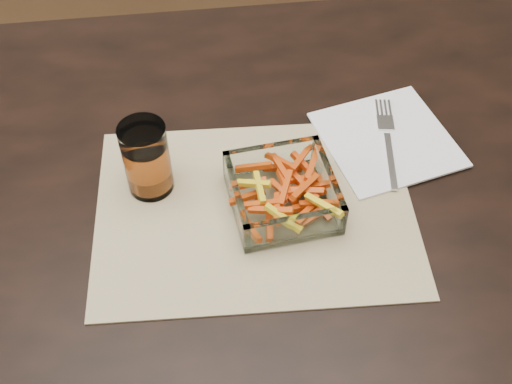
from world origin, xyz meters
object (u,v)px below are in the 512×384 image
Objects in this scene: dining_table at (229,225)px; glass_bowl at (283,195)px; fork at (388,139)px; tumbler at (147,161)px.

glass_bowl is at bearing -28.03° from dining_table.
fork reaches higher than dining_table.
glass_bowl is at bearing -141.32° from fork.
tumbler is at bearing -164.27° from fork.
fork is at bearing 6.83° from tumbler.
dining_table is 10.26× the size of glass_bowl.
glass_bowl reaches higher than fork.
tumbler is 0.61× the size of fork.
tumbler is (-0.18, 0.06, 0.03)m from glass_bowl.
dining_table is 13.79× the size of tumbler.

